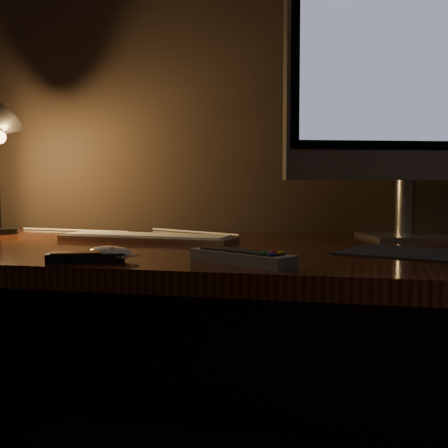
% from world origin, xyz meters
% --- Properties ---
extents(desk, '(1.60, 0.75, 0.75)m').
position_xyz_m(desk, '(0.00, 1.93, 0.62)').
color(desk, '#3C190D').
rests_on(desk, ground).
extents(monitor, '(0.59, 0.26, 0.65)m').
position_xyz_m(monitor, '(0.42, 2.15, 1.13)').
color(monitor, silver).
rests_on(monitor, desk).
extents(keyboard, '(0.43, 0.16, 0.02)m').
position_xyz_m(keyboard, '(-0.18, 1.94, 0.76)').
color(keyboard, silver).
rests_on(keyboard, desk).
extents(mousepad, '(0.31, 0.28, 0.00)m').
position_xyz_m(mousepad, '(0.41, 1.81, 0.75)').
color(mousepad, black).
rests_on(mousepad, desk).
extents(mouse, '(0.11, 0.08, 0.02)m').
position_xyz_m(mouse, '(-0.12, 1.58, 0.76)').
color(mouse, white).
rests_on(mouse, desk).
extents(media_remote, '(0.14, 0.10, 0.03)m').
position_xyz_m(media_remote, '(-0.15, 1.55, 0.76)').
color(media_remote, black).
rests_on(media_remote, desk).
extents(tv_remote, '(0.20, 0.15, 0.03)m').
position_xyz_m(tv_remote, '(0.12, 1.59, 0.76)').
color(tv_remote, gray).
rests_on(tv_remote, desk).
extents(cable, '(0.63, 0.23, 0.01)m').
position_xyz_m(cable, '(-0.31, 2.15, 0.75)').
color(cable, white).
rests_on(cable, desk).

